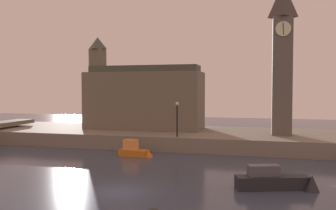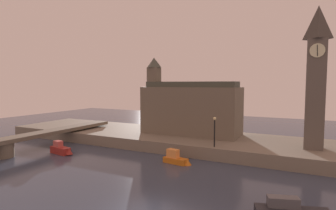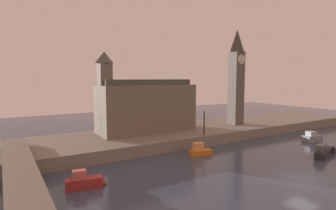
{
  "view_description": "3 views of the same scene",
  "coord_description": "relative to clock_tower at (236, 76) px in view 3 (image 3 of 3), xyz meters",
  "views": [
    {
      "loc": [
        8.43,
        -19.84,
        6.26
      ],
      "look_at": [
        -0.8,
        15.43,
        4.67
      ],
      "focal_mm": 37.92,
      "sensor_mm": 36.0,
      "label": 1
    },
    {
      "loc": [
        9.9,
        -15.81,
        8.9
      ],
      "look_at": [
        -6.03,
        15.36,
        6.14
      ],
      "focal_mm": 29.45,
      "sensor_mm": 36.0,
      "label": 2
    },
    {
      "loc": [
        -23.61,
        -14.57,
        9.35
      ],
      "look_at": [
        -4.23,
        17.02,
        5.71
      ],
      "focal_mm": 29.43,
      "sensor_mm": 36.0,
      "label": 3
    }
  ],
  "objects": [
    {
      "name": "clock_tower",
      "position": [
        0.0,
        0.0,
        0.0
      ],
      "size": [
        2.18,
        2.23,
        15.9
      ],
      "color": "#5B544C",
      "rests_on": "far_embankment"
    },
    {
      "name": "boat_barge_dark",
      "position": [
        -1.02,
        -15.95,
        -9.21
      ],
      "size": [
        5.32,
        2.48,
        1.62
      ],
      "color": "#232328",
      "rests_on": "ground"
    },
    {
      "name": "boat_cruiser_grey",
      "position": [
        5.34,
        -10.66,
        -9.19
      ],
      "size": [
        3.55,
        1.92,
        1.52
      ],
      "color": "gray",
      "rests_on": "ground"
    },
    {
      "name": "boat_patrol_orange",
      "position": [
        -13.45,
        -7.72,
        -9.23
      ],
      "size": [
        3.41,
        1.51,
        1.56
      ],
      "color": "orange",
      "rests_on": "ground"
    },
    {
      "name": "parliament_hall",
      "position": [
        -16.22,
        2.19,
        -4.47
      ],
      "size": [
        14.13,
        5.4,
        11.35
      ],
      "color": "#6B6051",
      "rests_on": "far_embankment"
    },
    {
      "name": "boat_dinghy_red",
      "position": [
        -28.26,
        -10.6,
        -9.18
      ],
      "size": [
        3.59,
        1.53,
        1.61
      ],
      "color": "maroon",
      "rests_on": "ground"
    },
    {
      "name": "bridge_span",
      "position": [
        -33.1,
        -15.01,
        -8.09
      ],
      "size": [
        2.45,
        31.57,
        2.25
      ],
      "color": "#6B6051",
      "rests_on": "ground"
    },
    {
      "name": "streetlamp",
      "position": [
        -10.27,
        -4.26,
        -6.03
      ],
      "size": [
        0.36,
        0.36,
        3.51
      ],
      "color": "black",
      "rests_on": "far_embankment"
    },
    {
      "name": "ground_plane",
      "position": [
        -10.58,
        -19.12,
        -9.74
      ],
      "size": [
        120.0,
        120.0,
        0.0
      ],
      "primitive_type": "plane",
      "color": "#384256"
    },
    {
      "name": "far_embankment",
      "position": [
        -10.58,
        0.88,
        -8.99
      ],
      "size": [
        70.0,
        12.0,
        1.5
      ],
      "primitive_type": "cube",
      "color": "slate",
      "rests_on": "ground"
    }
  ]
}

